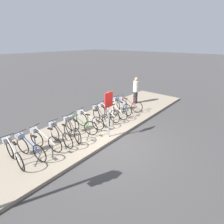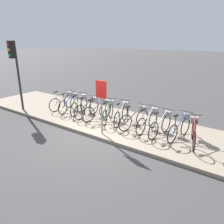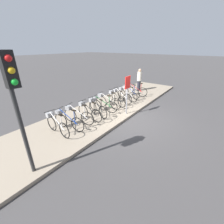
{
  "view_description": "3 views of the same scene",
  "coord_description": "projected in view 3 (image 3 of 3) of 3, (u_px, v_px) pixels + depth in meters",
  "views": [
    {
      "loc": [
        -4.61,
        -3.98,
        3.87
      ],
      "look_at": [
        0.71,
        0.55,
        1.02
      ],
      "focal_mm": 28.0,
      "sensor_mm": 36.0,
      "label": 1
    },
    {
      "loc": [
        4.67,
        -5.4,
        3.4
      ],
      "look_at": [
        0.04,
        1.15,
        0.68
      ],
      "focal_mm": 35.0,
      "sensor_mm": 36.0,
      "label": 2
    },
    {
      "loc": [
        -5.95,
        -3.35,
        3.37
      ],
      "look_at": [
        -1.15,
        0.21,
        0.71
      ],
      "focal_mm": 24.0,
      "sensor_mm": 36.0,
      "label": 3
    }
  ],
  "objects": [
    {
      "name": "parked_bicycle_0",
      "position": [
        56.0,
        124.0,
        5.91
      ],
      "size": [
        0.46,
        1.54,
        0.95
      ],
      "color": "black",
      "rests_on": "sidewalk"
    },
    {
      "name": "parked_bicycle_4",
      "position": [
        96.0,
        107.0,
        7.5
      ],
      "size": [
        0.53,
        1.51,
        0.95
      ],
      "color": "black",
      "rests_on": "sidewalk"
    },
    {
      "name": "parked_bicycle_9",
      "position": [
        126.0,
        94.0,
        9.56
      ],
      "size": [
        0.46,
        1.54,
        0.95
      ],
      "color": "black",
      "rests_on": "sidewalk"
    },
    {
      "name": "pedestrian",
      "position": [
        139.0,
        79.0,
        11.48
      ],
      "size": [
        0.34,
        0.34,
        1.67
      ],
      "color": "#23232D",
      "rests_on": "sidewalk"
    },
    {
      "name": "sign_post",
      "position": [
        127.0,
        89.0,
        7.27
      ],
      "size": [
        0.44,
        0.07,
        1.94
      ],
      "color": "#99999E",
      "rests_on": "sidewalk"
    },
    {
      "name": "traffic_light",
      "position": [
        14.0,
        93.0,
        3.26
      ],
      "size": [
        0.24,
        0.4,
        3.18
      ],
      "color": "#2D2D2D",
      "rests_on": "sidewalk"
    },
    {
      "name": "parked_bicycle_7",
      "position": [
        116.0,
        98.0,
        8.81
      ],
      "size": [
        0.56,
        1.5,
        0.95
      ],
      "color": "black",
      "rests_on": "sidewalk"
    },
    {
      "name": "ground_plane",
      "position": [
        129.0,
        118.0,
        7.56
      ],
      "size": [
        120.0,
        120.0,
        0.0
      ],
      "primitive_type": "plane",
      "color": "#423F3F"
    },
    {
      "name": "parked_bicycle_3",
      "position": [
        88.0,
        111.0,
        7.07
      ],
      "size": [
        0.46,
        1.54,
        0.95
      ],
      "color": "black",
      "rests_on": "sidewalk"
    },
    {
      "name": "sidewalk",
      "position": [
        105.0,
        110.0,
        8.38
      ],
      "size": [
        14.96,
        3.11,
        0.12
      ],
      "color": "gray",
      "rests_on": "ground_plane"
    },
    {
      "name": "parked_bicycle_5",
      "position": [
        102.0,
        104.0,
        7.87
      ],
      "size": [
        0.65,
        1.47,
        0.95
      ],
      "color": "black",
      "rests_on": "sidewalk"
    },
    {
      "name": "parked_bicycle_11",
      "position": [
        135.0,
        90.0,
        10.37
      ],
      "size": [
        0.62,
        1.48,
        0.95
      ],
      "color": "black",
      "rests_on": "sidewalk"
    },
    {
      "name": "parked_bicycle_10",
      "position": [
        129.0,
        91.0,
        10.11
      ],
      "size": [
        0.46,
        1.53,
        0.95
      ],
      "color": "black",
      "rests_on": "sidewalk"
    },
    {
      "name": "parked_bicycle_6",
      "position": [
        107.0,
        101.0,
        8.36
      ],
      "size": [
        0.51,
        1.52,
        0.95
      ],
      "color": "black",
      "rests_on": "sidewalk"
    },
    {
      "name": "parked_bicycle_2",
      "position": [
        77.0,
        115.0,
        6.69
      ],
      "size": [
        0.55,
        1.5,
        0.95
      ],
      "color": "black",
      "rests_on": "sidewalk"
    },
    {
      "name": "parked_bicycle_8",
      "position": [
        120.0,
        96.0,
        9.21
      ],
      "size": [
        0.46,
        1.54,
        0.95
      ],
      "color": "black",
      "rests_on": "sidewalk"
    },
    {
      "name": "parked_bicycle_1",
      "position": [
        67.0,
        120.0,
        6.23
      ],
      "size": [
        0.46,
        1.53,
        0.95
      ],
      "color": "black",
      "rests_on": "sidewalk"
    }
  ]
}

